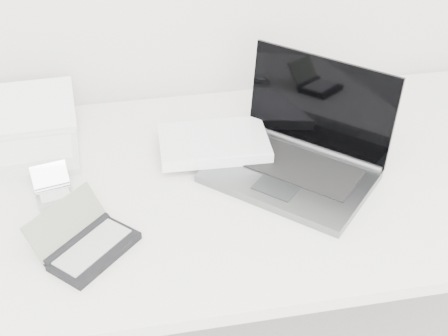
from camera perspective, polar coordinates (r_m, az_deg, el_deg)
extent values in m
cube|color=white|center=(1.46, 0.87, -1.33)|extent=(1.60, 0.80, 0.03)
cylinder|color=silver|center=(2.18, 18.58, -1.09)|extent=(0.04, 0.04, 0.70)
cube|color=slate|center=(1.45, 5.96, -0.78)|extent=(0.43, 0.43, 0.02)
cube|color=black|center=(1.46, 6.61, 0.25)|extent=(0.31, 0.30, 0.00)
cube|color=black|center=(1.49, 8.80, 5.79)|extent=(0.29, 0.27, 0.23)
cylinder|color=slate|center=(1.53, 8.12, 1.85)|extent=(0.27, 0.26, 0.02)
cube|color=#343638|center=(1.39, 4.74, -1.81)|extent=(0.11, 0.11, 0.00)
cube|color=white|center=(1.51, -0.95, 2.32)|extent=(0.27, 0.19, 0.03)
cube|color=white|center=(1.50, -0.95, 2.77)|extent=(0.26, 0.18, 0.00)
cube|color=white|center=(1.57, -17.61, 0.84)|extent=(0.25, 0.18, 0.02)
cube|color=white|center=(1.58, -17.66, 1.50)|extent=(0.22, 0.11, 0.00)
cube|color=white|center=(1.67, -17.78, 5.22)|extent=(0.25, 0.14, 0.09)
cylinder|color=white|center=(1.64, -17.59, 2.77)|extent=(0.24, 0.03, 0.02)
cube|color=#B7B7BB|center=(1.43, -15.13, -2.67)|extent=(0.09, 0.08, 0.01)
cube|color=silver|center=(1.43, -15.17, -2.45)|extent=(0.07, 0.05, 0.00)
cube|color=#929F93|center=(1.45, -15.65, -0.67)|extent=(0.09, 0.05, 0.05)
cylinder|color=#B7B7BB|center=(1.45, -15.38, -1.80)|extent=(0.08, 0.03, 0.01)
cube|color=black|center=(1.28, -11.72, -7.47)|extent=(0.19, 0.19, 0.02)
cube|color=#959595|center=(1.27, -11.92, -7.06)|extent=(0.16, 0.16, 0.00)
cube|color=gray|center=(1.29, -14.28, -4.75)|extent=(0.16, 0.16, 0.07)
cylinder|color=black|center=(1.30, -13.25, -6.35)|extent=(0.14, 0.14, 0.02)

